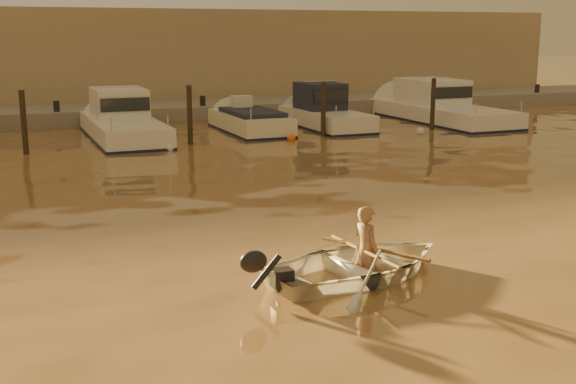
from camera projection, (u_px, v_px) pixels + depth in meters
name	position (u px, v px, depth m)	size (l,w,h in m)	color
ground_plane	(411.00, 258.00, 12.25)	(160.00, 160.00, 0.00)	olive
dinghy	(361.00, 264.00, 11.28)	(2.28, 3.19, 0.66)	silver
person	(366.00, 250.00, 11.29)	(0.52, 0.34, 1.44)	#9B6C4D
outboard_motor	(281.00, 278.00, 10.45)	(0.90, 0.40, 0.70)	black
oar_port	(373.00, 249.00, 11.37)	(0.06, 0.06, 2.10)	brown
oar_starboard	(364.00, 251.00, 11.26)	(0.06, 0.06, 2.10)	brown
moored_boat_2	(123.00, 121.00, 25.78)	(2.24, 7.51, 1.75)	white
moored_boat_3	(250.00, 126.00, 27.66)	(1.92, 5.61, 0.95)	#ECE5C6
moored_boat_4	(325.00, 112.00, 28.75)	(1.94, 6.10, 1.75)	silver
moored_boat_5	(441.00, 107.00, 30.78)	(2.64, 8.71, 1.75)	white
piling_1	(24.00, 126.00, 22.47)	(0.18, 0.18, 2.20)	#2D2319
piling_2	(190.00, 118.00, 24.44)	(0.18, 0.18, 2.20)	#2D2319
piling_3	(323.00, 112.00, 26.29)	(0.18, 0.18, 2.20)	#2D2319
piling_4	(433.00, 107.00, 28.04)	(0.18, 0.18, 2.20)	#2D2319
fender_c	(170.00, 148.00, 23.29)	(0.30, 0.30, 0.30)	silver
fender_d	(291.00, 138.00, 25.41)	(0.30, 0.30, 0.30)	orange
fender_e	(421.00, 131.00, 27.05)	(0.30, 0.30, 0.30)	silver
quay	(150.00, 116.00, 31.62)	(52.00, 4.00, 1.00)	gray
waterfront_building	(125.00, 59.00, 36.10)	(46.00, 7.00, 4.80)	#9E8466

